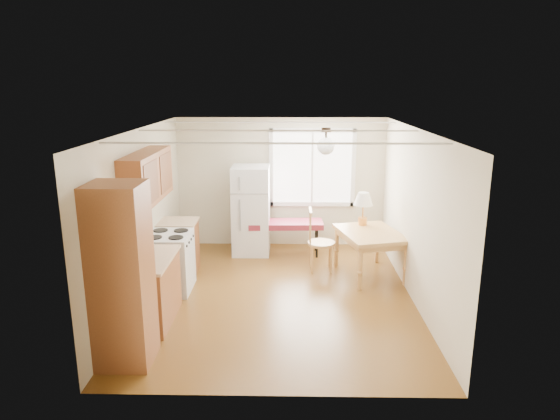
{
  "coord_description": "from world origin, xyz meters",
  "views": [
    {
      "loc": [
        0.16,
        -7.0,
        3.14
      ],
      "look_at": [
        0.01,
        0.75,
        1.15
      ],
      "focal_mm": 32.0,
      "sensor_mm": 36.0,
      "label": 1
    }
  ],
  "objects_px": {
    "bench": "(286,225)",
    "dining_table": "(370,238)",
    "refrigerator": "(251,210)",
    "chair": "(315,236)"
  },
  "relations": [
    {
      "from": "dining_table",
      "to": "bench",
      "type": "bearing_deg",
      "value": 128.65
    },
    {
      "from": "bench",
      "to": "chair",
      "type": "xyz_separation_m",
      "value": [
        0.51,
        -0.83,
        0.05
      ]
    },
    {
      "from": "refrigerator",
      "to": "dining_table",
      "type": "xyz_separation_m",
      "value": [
        2.05,
        -1.12,
        -0.17
      ]
    },
    {
      "from": "refrigerator",
      "to": "bench",
      "type": "distance_m",
      "value": 0.7
    },
    {
      "from": "bench",
      "to": "dining_table",
      "type": "distance_m",
      "value": 1.75
    },
    {
      "from": "bench",
      "to": "dining_table",
      "type": "height_order",
      "value": "dining_table"
    },
    {
      "from": "bench",
      "to": "dining_table",
      "type": "relative_size",
      "value": 0.99
    },
    {
      "from": "dining_table",
      "to": "chair",
      "type": "distance_m",
      "value": 0.92
    },
    {
      "from": "refrigerator",
      "to": "bench",
      "type": "relative_size",
      "value": 1.19
    },
    {
      "from": "bench",
      "to": "chair",
      "type": "relative_size",
      "value": 1.3
    }
  ]
}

